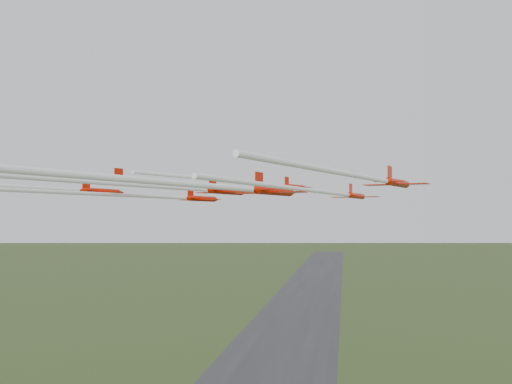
# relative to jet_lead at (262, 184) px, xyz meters

# --- Properties ---
(runway) EXTENTS (38.00, 900.00, 0.04)m
(runway) POSITION_rel_jet_lead_xyz_m (-5.80, 196.97, -50.97)
(runway) COLOR #313133
(runway) RESTS_ON ground
(jet_lead) EXTENTS (23.09, 48.31, 2.38)m
(jet_lead) POSITION_rel_jet_lead_xyz_m (0.00, 0.00, 0.00)
(jet_lead) COLOR red
(jet_row2_left) EXTENTS (23.41, 52.60, 2.66)m
(jet_row2_left) POSITION_rel_jet_lead_xyz_m (-17.69, -9.27, -2.70)
(jet_row2_left) COLOR red
(jet_row2_right) EXTENTS (19.81, 57.01, 2.47)m
(jet_row2_right) POSITION_rel_jet_lead_xyz_m (13.18, -20.69, -2.66)
(jet_row2_right) COLOR red
(jet_row3_left) EXTENTS (24.64, 62.86, 2.81)m
(jet_row3_left) POSITION_rel_jet_lead_xyz_m (-35.50, -21.69, -1.53)
(jet_row3_left) COLOR red
(jet_row3_mid) EXTENTS (28.73, 65.05, 2.95)m
(jet_row3_mid) POSITION_rel_jet_lead_xyz_m (-11.17, -28.49, -1.91)
(jet_row3_mid) COLOR red
(jet_row3_right) EXTENTS (20.75, 48.07, 2.76)m
(jet_row3_right) POSITION_rel_jet_lead_xyz_m (19.27, -32.61, -1.42)
(jet_row3_right) COLOR red
(jet_row4_left) EXTENTS (23.01, 50.26, 2.73)m
(jet_row4_left) POSITION_rel_jet_lead_xyz_m (-22.81, -30.38, -0.88)
(jet_row4_left) COLOR red
(jet_row4_right) EXTENTS (20.94, 47.02, 2.96)m
(jet_row4_right) POSITION_rel_jet_lead_xyz_m (2.18, -38.53, -2.78)
(jet_row4_right) COLOR red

